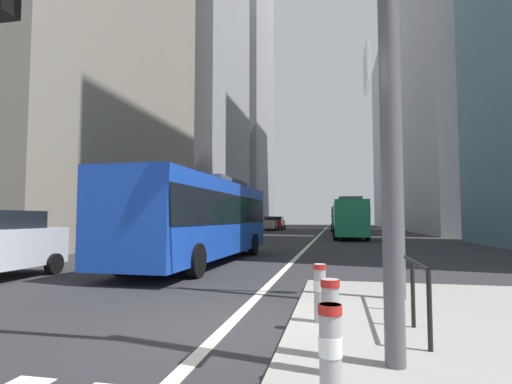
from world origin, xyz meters
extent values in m
plane|color=#28282B|center=(0.00, 20.00, 0.00)|extent=(160.00, 160.00, 0.00)
cube|color=beige|center=(0.00, 30.00, 0.01)|extent=(0.20, 80.00, 0.01)
cube|color=#9E9EA3|center=(-16.00, 39.55, 17.78)|extent=(11.34, 17.09, 35.56)
cube|color=#9E9EA3|center=(-16.00, 60.37, 27.44)|extent=(11.96, 17.20, 54.88)
cube|color=#9E9EA3|center=(17.00, 44.08, 25.08)|extent=(12.37, 25.32, 50.17)
cube|color=#9E9EA3|center=(17.00, 73.81, 17.23)|extent=(13.76, 24.61, 34.46)
cube|color=blue|center=(-3.38, 8.30, 1.73)|extent=(2.77, 11.31, 2.75)
cube|color=black|center=(-3.38, 8.30, 2.07)|extent=(2.81, 11.09, 1.10)
cube|color=#4C4C51|center=(-3.34, 9.99, 3.25)|extent=(1.85, 4.09, 0.30)
cylinder|color=black|center=(-2.27, 4.67, 0.50)|extent=(0.32, 1.01, 1.00)
cylinder|color=black|center=(-4.67, 4.73, 0.50)|extent=(0.32, 1.01, 1.00)
cylinder|color=black|center=(-2.10, 11.87, 0.50)|extent=(0.32, 1.01, 1.00)
cylinder|color=black|center=(-4.49, 11.93, 0.50)|extent=(0.32, 1.01, 1.00)
cylinder|color=black|center=(-6.81, 4.51, 0.32)|extent=(0.23, 0.64, 0.64)
cylinder|color=black|center=(-8.63, 4.49, 0.32)|extent=(0.23, 0.64, 0.64)
cube|color=#198456|center=(2.78, 28.30, 1.73)|extent=(2.65, 10.86, 2.75)
cube|color=black|center=(2.78, 28.30, 2.07)|extent=(2.69, 10.65, 1.10)
cube|color=#4C4C51|center=(2.81, 26.68, 3.25)|extent=(1.80, 3.92, 0.30)
cylinder|color=black|center=(1.53, 31.75, 0.50)|extent=(0.31, 1.00, 1.00)
cylinder|color=black|center=(3.93, 31.78, 0.50)|extent=(0.31, 1.00, 1.00)
cylinder|color=black|center=(1.63, 24.82, 0.50)|extent=(0.31, 1.00, 1.00)
cylinder|color=black|center=(4.03, 24.85, 0.50)|extent=(0.31, 1.00, 1.00)
cube|color=#198456|center=(2.36, 47.01, 1.73)|extent=(2.60, 10.55, 2.75)
cube|color=black|center=(2.36, 47.01, 2.07)|extent=(2.64, 10.34, 1.10)
cube|color=#4C4C51|center=(2.38, 45.44, 3.25)|extent=(1.79, 3.81, 0.30)
cylinder|color=black|center=(1.13, 50.37, 0.50)|extent=(0.31, 1.00, 1.00)
cylinder|color=black|center=(3.53, 50.39, 0.50)|extent=(0.31, 1.00, 1.00)
cylinder|color=black|center=(1.19, 43.63, 0.50)|extent=(0.31, 1.00, 1.00)
cylinder|color=black|center=(3.59, 43.66, 0.50)|extent=(0.31, 1.00, 1.00)
cube|color=#B2A899|center=(-7.27, 48.06, 0.87)|extent=(1.82, 4.36, 1.10)
cube|color=black|center=(-7.27, 48.21, 1.68)|extent=(1.52, 2.36, 0.52)
cylinder|color=black|center=(-6.34, 46.59, 0.32)|extent=(0.23, 0.64, 0.64)
cylinder|color=black|center=(-8.16, 46.57, 0.32)|extent=(0.23, 0.64, 0.64)
cylinder|color=black|center=(-6.37, 49.54, 0.32)|extent=(0.23, 0.64, 0.64)
cylinder|color=black|center=(-8.19, 49.53, 0.32)|extent=(0.23, 0.64, 0.64)
cube|color=silver|center=(4.18, 59.55, 0.87)|extent=(1.85, 4.16, 1.10)
cube|color=black|center=(4.18, 59.40, 1.68)|extent=(1.53, 2.26, 0.52)
cylinder|color=black|center=(3.29, 60.97, 0.32)|extent=(0.23, 0.64, 0.64)
cylinder|color=black|center=(5.11, 60.94, 0.32)|extent=(0.23, 0.64, 0.64)
cylinder|color=black|center=(3.25, 58.15, 0.32)|extent=(0.23, 0.64, 0.64)
cylinder|color=black|center=(5.07, 58.12, 0.32)|extent=(0.23, 0.64, 0.64)
cube|color=black|center=(2.80, 56.91, 0.87)|extent=(1.94, 4.25, 1.10)
cube|color=black|center=(2.80, 56.76, 1.68)|extent=(1.58, 2.31, 0.52)
cylinder|color=black|center=(1.95, 58.37, 0.32)|extent=(0.24, 0.65, 0.64)
cylinder|color=black|center=(3.76, 58.30, 0.32)|extent=(0.24, 0.65, 0.64)
cylinder|color=black|center=(1.84, 55.52, 0.32)|extent=(0.24, 0.65, 0.64)
cylinder|color=black|center=(3.66, 55.45, 0.32)|extent=(0.24, 0.65, 0.64)
cube|color=maroon|center=(-6.75, 50.76, 0.87)|extent=(1.79, 4.32, 1.10)
cube|color=black|center=(-6.75, 50.91, 1.68)|extent=(1.50, 2.34, 0.52)
cylinder|color=black|center=(-5.84, 49.29, 0.32)|extent=(0.22, 0.64, 0.64)
cylinder|color=black|center=(-7.66, 49.29, 0.32)|extent=(0.22, 0.64, 0.64)
cylinder|color=black|center=(-5.84, 52.23, 0.32)|extent=(0.22, 0.64, 0.64)
cylinder|color=black|center=(-7.66, 52.23, 0.32)|extent=(0.22, 0.64, 0.64)
cylinder|color=#515156|center=(2.32, -1.71, 3.15)|extent=(0.22, 0.22, 6.00)
cube|color=white|center=(2.07, -1.89, 3.35)|extent=(0.04, 0.60, 0.44)
cylinder|color=#56565B|center=(2.94, 1.99, 4.15)|extent=(0.20, 0.20, 8.00)
cylinder|color=#99999E|center=(1.66, -2.91, 0.59)|extent=(0.18, 0.18, 0.88)
cylinder|color=white|center=(1.66, -2.91, 0.69)|extent=(0.19, 0.19, 0.16)
cylinder|color=#B21E19|center=(1.66, -2.91, 0.99)|extent=(0.20, 0.20, 0.08)
cylinder|color=#99999E|center=(1.65, -2.06, 0.62)|extent=(0.18, 0.18, 0.95)
cylinder|color=white|center=(1.65, -2.06, 0.74)|extent=(0.19, 0.19, 0.17)
cylinder|color=#B21E19|center=(1.65, -2.06, 1.06)|extent=(0.20, 0.20, 0.08)
cylinder|color=#99999E|center=(1.46, -0.05, 0.59)|extent=(0.18, 0.18, 0.87)
cylinder|color=white|center=(1.46, -0.05, 0.69)|extent=(0.19, 0.19, 0.16)
cylinder|color=#B21E19|center=(1.46, -0.05, 0.98)|extent=(0.20, 0.20, 0.08)
cylinder|color=black|center=(2.80, -1.12, 0.62)|extent=(0.06, 0.06, 0.95)
cylinder|color=black|center=(2.80, -0.08, 0.62)|extent=(0.06, 0.06, 0.95)
cylinder|color=black|center=(2.80, 0.97, 0.62)|extent=(0.06, 0.06, 0.95)
cylinder|color=black|center=(2.80, 2.01, 0.62)|extent=(0.06, 0.06, 0.95)
cylinder|color=black|center=(2.80, 0.44, 1.10)|extent=(0.06, 3.13, 0.06)
camera|label=1|loc=(1.72, -6.22, 1.73)|focal=27.64mm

